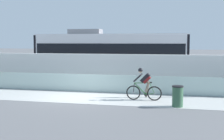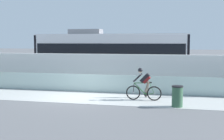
{
  "view_description": "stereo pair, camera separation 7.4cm",
  "coord_description": "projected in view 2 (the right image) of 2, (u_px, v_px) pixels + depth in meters",
  "views": [
    {
      "loc": [
        5.24,
        -14.99,
        2.91
      ],
      "look_at": [
        1.25,
        2.35,
        1.25
      ],
      "focal_mm": 49.15,
      "sensor_mm": 36.0,
      "label": 1
    },
    {
      "loc": [
        5.32,
        -14.98,
        2.91
      ],
      "look_at": [
        1.25,
        2.35,
        1.25
      ],
      "focal_mm": 49.15,
      "sensor_mm": 36.0,
      "label": 2
    }
  ],
  "objects": [
    {
      "name": "cyclist_on_bike",
      "position": [
        144.0,
        85.0,
        15.15
      ],
      "size": [
        1.77,
        0.58,
        1.61
      ],
      "color": "black",
      "rests_on": "ground"
    },
    {
      "name": "tram_rail_far",
      "position": [
        112.0,
        80.0,
        23.33
      ],
      "size": [
        32.0,
        0.08,
        0.01
      ],
      "primitive_type": "cube",
      "color": "#595654",
      "rests_on": "ground"
    },
    {
      "name": "tram_rail_near",
      "position": [
        107.0,
        82.0,
        21.94
      ],
      "size": [
        32.0,
        0.08,
        0.01
      ],
      "primitive_type": "cube",
      "color": "#595654",
      "rests_on": "ground"
    },
    {
      "name": "bike_path_deck",
      "position": [
        78.0,
        97.0,
        16.0
      ],
      "size": [
        32.0,
        3.2,
        0.01
      ],
      "primitive_type": "cube",
      "color": "beige",
      "rests_on": "ground"
    },
    {
      "name": "ground_plane",
      "position": [
        78.0,
        97.0,
        16.0
      ],
      "size": [
        200.0,
        200.0,
        0.0
      ],
      "primitive_type": "plane",
      "color": "slate"
    },
    {
      "name": "tram",
      "position": [
        111.0,
        55.0,
        22.43
      ],
      "size": [
        11.06,
        2.54,
        3.81
      ],
      "color": "silver",
      "rests_on": "ground"
    },
    {
      "name": "trash_bin",
      "position": [
        177.0,
        96.0,
        13.58
      ],
      "size": [
        0.51,
        0.51,
        0.96
      ],
      "color": "#33593F",
      "rests_on": "ground"
    },
    {
      "name": "glass_parapet",
      "position": [
        89.0,
        83.0,
        17.74
      ],
      "size": [
        32.0,
        0.05,
        1.02
      ],
      "primitive_type": "cube",
      "color": "#ADC6C1",
      "rests_on": "ground"
    },
    {
      "name": "concrete_barrier_wall",
      "position": [
        98.0,
        71.0,
        19.44
      ],
      "size": [
        32.0,
        0.36,
        2.12
      ],
      "primitive_type": "cube",
      "color": "silver",
      "rests_on": "ground"
    }
  ]
}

